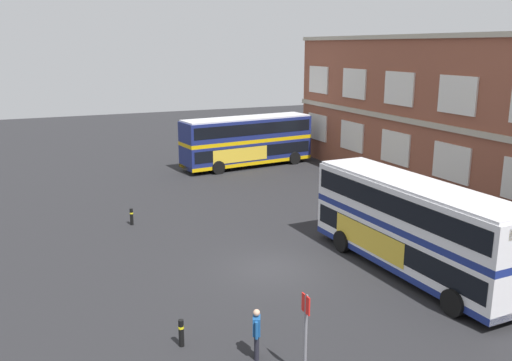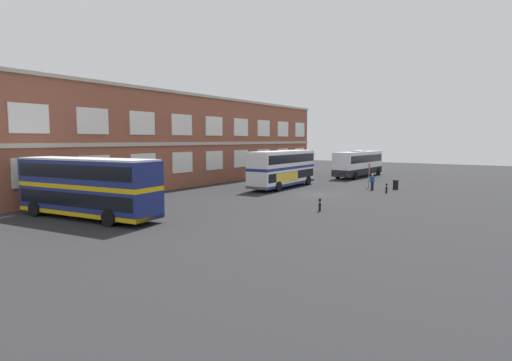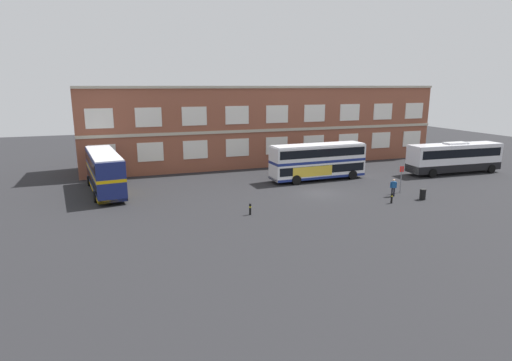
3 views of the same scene
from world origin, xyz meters
name	(u,v)px [view 2 (image 2 of 3)]	position (x,y,z in m)	size (l,w,h in m)	color
ground_plane	(298,192)	(0.00, 2.00, 0.00)	(120.00, 120.00, 0.00)	#232326
brick_terminal_building	(189,142)	(1.24, 17.98, 5.07)	(48.12, 8.19, 10.42)	brown
double_decker_near	(88,187)	(-19.93, 7.23, 2.15)	(3.84, 11.22, 4.07)	navy
double_decker_middle	(283,168)	(2.76, 5.37, 2.15)	(11.08, 3.14, 4.07)	silver
touring_coach	(359,163)	(20.05, 3.05, 1.91)	(12.09, 3.25, 3.80)	silver
waiting_passenger	(372,181)	(6.28, -3.53, 0.93)	(0.62, 0.38, 1.70)	black
bus_stand_flag	(369,173)	(7.82, -2.64, 1.64)	(0.44, 0.10, 2.70)	slate
station_litter_bin	(396,184)	(8.16, -5.45, 0.52)	(0.60, 0.60, 1.03)	black
safety_bollard_west	(320,205)	(-8.63, -4.52, 0.49)	(0.19, 0.19, 0.95)	black
safety_bollard_east	(386,188)	(4.62, -5.52, 0.49)	(0.19, 0.19, 0.95)	black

